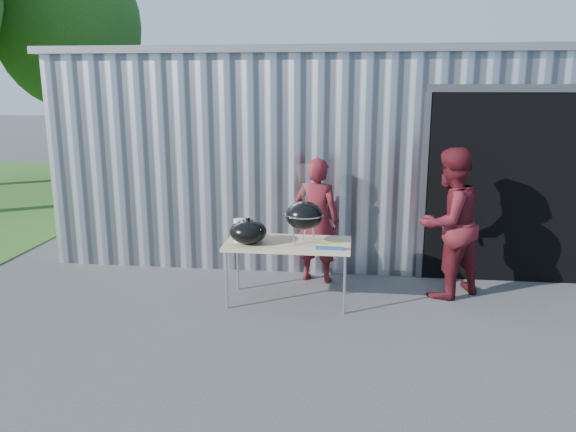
# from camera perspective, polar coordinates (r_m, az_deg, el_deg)

# --- Properties ---
(ground) EXTENTS (80.00, 80.00, 0.00)m
(ground) POSITION_cam_1_polar(r_m,az_deg,el_deg) (6.48, -3.99, -10.43)
(ground) COLOR #3F3F42
(building) EXTENTS (8.20, 6.20, 3.10)m
(building) POSITION_cam_1_polar(r_m,az_deg,el_deg) (10.47, 5.57, 7.38)
(building) COLOR silver
(building) RESTS_ON ground
(tree_far) EXTENTS (3.80, 3.80, 6.29)m
(tree_far) POSITION_cam_1_polar(r_m,az_deg,el_deg) (16.74, -21.43, 17.50)
(tree_far) COLOR #442D19
(tree_far) RESTS_ON ground
(folding_table) EXTENTS (1.50, 0.75, 0.75)m
(folding_table) POSITION_cam_1_polar(r_m,az_deg,el_deg) (6.75, 0.01, -3.01)
(folding_table) COLOR tan
(folding_table) RESTS_ON ground
(kettle_grill) EXTENTS (0.45, 0.45, 0.94)m
(kettle_grill) POSITION_cam_1_polar(r_m,az_deg,el_deg) (6.59, 1.66, 0.71)
(kettle_grill) COLOR black
(kettle_grill) RESTS_ON folding_table
(grill_lid) EXTENTS (0.44, 0.44, 0.32)m
(grill_lid) POSITION_cam_1_polar(r_m,az_deg,el_deg) (6.67, -4.07, -1.59)
(grill_lid) COLOR black
(grill_lid) RESTS_ON folding_table
(paper_towels) EXTENTS (0.12, 0.12, 0.28)m
(paper_towels) POSITION_cam_1_polar(r_m,az_deg,el_deg) (6.74, -5.01, -1.48)
(paper_towels) COLOR white
(paper_towels) RESTS_ON folding_table
(white_tub) EXTENTS (0.20, 0.15, 0.10)m
(white_tub) POSITION_cam_1_polar(r_m,az_deg,el_deg) (6.97, -4.32, -1.75)
(white_tub) COLOR white
(white_tub) RESTS_ON folding_table
(foil_box) EXTENTS (0.32, 0.06, 0.06)m
(foil_box) POSITION_cam_1_polar(r_m,az_deg,el_deg) (6.45, 4.24, -3.16)
(foil_box) COLOR #174998
(foil_box) RESTS_ON folding_table
(person_cook) EXTENTS (0.69, 0.53, 1.67)m
(person_cook) POSITION_cam_1_polar(r_m,az_deg,el_deg) (7.45, 2.94, -0.44)
(person_cook) COLOR #58151D
(person_cook) RESTS_ON ground
(person_bystander) EXTENTS (1.15, 1.11, 1.86)m
(person_bystander) POSITION_cam_1_polar(r_m,az_deg,el_deg) (7.17, 16.02, -0.71)
(person_bystander) COLOR #58151D
(person_bystander) RESTS_ON ground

